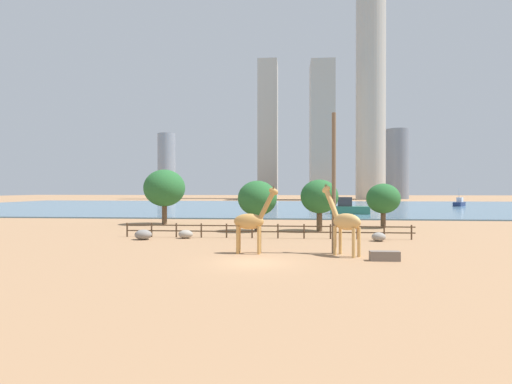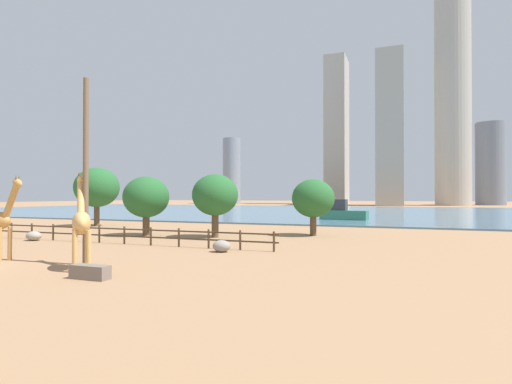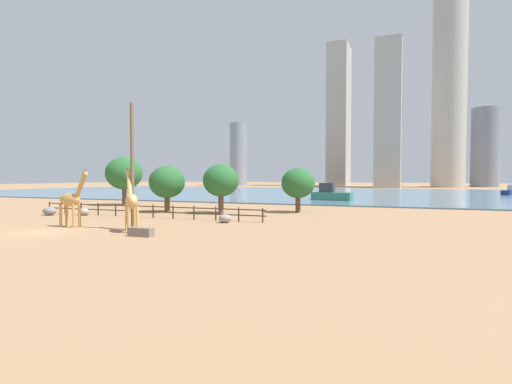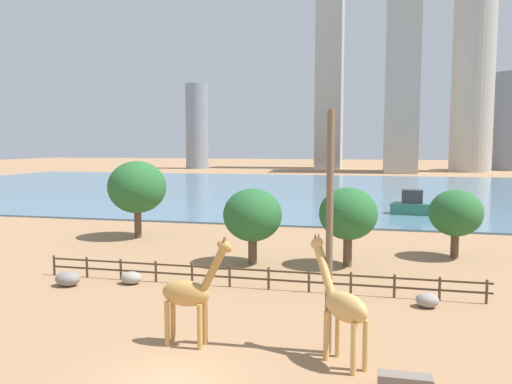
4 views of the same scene
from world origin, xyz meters
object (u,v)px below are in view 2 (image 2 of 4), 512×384
object	(u,v)px
boulder_near_fence	(34,236)
feeding_trough	(90,272)
tree_left_large	(97,188)
boat_sailboat	(343,213)
tree_center_broad	(215,195)
tree_left_small	(313,199)
tree_right_tall	(146,197)
boulder_small	(222,246)
giraffe_companion	(81,222)
utility_pole	(86,171)

from	to	relation	value
boulder_near_fence	feeding_trough	xyz separation A→B (m)	(15.20, -10.02, -0.07)
feeding_trough	tree_left_large	distance (m)	32.56
tree_left_large	boat_sailboat	distance (m)	32.92
boulder_near_fence	feeding_trough	distance (m)	18.20
boulder_near_fence	tree_center_broad	world-z (taller)	tree_center_broad
tree_left_small	tree_center_broad	bearing A→B (deg)	-149.97
boulder_near_fence	boat_sailboat	bearing A→B (deg)	60.42
tree_left_small	boat_sailboat	distance (m)	22.47
tree_left_large	tree_right_tall	xyz separation A→B (m)	(12.38, -7.38, -1.11)
boulder_near_fence	boulder_small	bearing A→B (deg)	-1.90
boulder_near_fence	tree_right_tall	bearing A→B (deg)	47.82
giraffe_companion	feeding_trough	size ratio (longest dim) A/B	2.68
feeding_trough	tree_left_small	size ratio (longest dim) A/B	0.35
tree_left_large	tree_left_small	size ratio (longest dim) A/B	1.36
giraffe_companion	tree_left_small	distance (m)	21.26
tree_center_broad	tree_left_small	bearing A→B (deg)	30.03
utility_pole	tree_center_broad	world-z (taller)	utility_pole
feeding_trough	utility_pole	bearing A→B (deg)	136.67
feeding_trough	tree_right_tall	size ratio (longest dim) A/B	0.34
feeding_trough	tree_left_small	bearing A→B (deg)	77.41
giraffe_companion	tree_left_small	size ratio (longest dim) A/B	0.95
utility_pole	tree_left_large	distance (m)	28.42
giraffe_companion	tree_left_large	xyz separation A→B (m)	(-19.42, 22.21, 2.28)
boulder_small	tree_left_large	distance (m)	27.78
boulder_small	tree_center_broad	bearing A→B (deg)	119.18
boulder_small	feeding_trough	xyz separation A→B (m)	(-1.69, -9.46, -0.08)
tree_left_large	tree_center_broad	bearing A→B (deg)	-19.18
feeding_trough	tree_center_broad	size ratio (longest dim) A/B	0.33
boulder_near_fence	tree_right_tall	xyz separation A→B (m)	(5.94, 6.56, 3.08)
utility_pole	boat_sailboat	distance (m)	42.22
utility_pole	boulder_small	size ratio (longest dim) A/B	8.28
tree_left_large	tree_left_small	xyz separation A→B (m)	(26.50, -2.18, -1.23)
tree_center_broad	tree_right_tall	xyz separation A→B (m)	(-6.52, -0.80, -0.18)
giraffe_companion	boulder_small	distance (m)	8.85
boulder_near_fence	tree_left_large	world-z (taller)	tree_left_large
giraffe_companion	tree_center_broad	xyz separation A→B (m)	(-0.52, 15.63, 1.35)
tree_right_tall	tree_left_small	xyz separation A→B (m)	(14.12, 5.19, -0.12)
boulder_small	tree_left_large	bearing A→B (deg)	148.14
boulder_small	tree_left_large	xyz separation A→B (m)	(-23.32, 14.50, 4.18)
tree_center_broad	tree_right_tall	world-z (taller)	tree_center_broad
utility_pole	boat_sailboat	world-z (taller)	utility_pole
feeding_trough	tree_left_small	world-z (taller)	tree_left_small
tree_left_large	feeding_trough	bearing A→B (deg)	-47.92
giraffe_companion	boat_sailboat	size ratio (longest dim) A/B	0.72
boulder_near_fence	boat_sailboat	xyz separation A→B (m)	(19.36, 34.11, 0.80)
tree_right_tall	boat_sailboat	bearing A→B (deg)	64.03
boulder_near_fence	tree_right_tall	world-z (taller)	tree_right_tall
tree_right_tall	boat_sailboat	world-z (taller)	tree_right_tall
tree_left_large	boat_sailboat	bearing A→B (deg)	38.03
tree_right_tall	giraffe_companion	bearing A→B (deg)	-64.59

